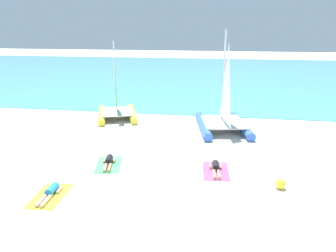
{
  "coord_description": "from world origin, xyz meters",
  "views": [
    {
      "loc": [
        2.37,
        -9.78,
        5.98
      ],
      "look_at": [
        0.0,
        5.16,
        1.2
      ],
      "focal_mm": 34.2,
      "sensor_mm": 36.0,
      "label": 1
    }
  ],
  "objects": [
    {
      "name": "ground_plane",
      "position": [
        0.0,
        10.0,
        0.0
      ],
      "size": [
        120.0,
        120.0,
        0.0
      ],
      "primitive_type": "plane",
      "color": "silver"
    },
    {
      "name": "towel_middle",
      "position": [
        -2.32,
        2.79,
        0.01
      ],
      "size": [
        1.48,
        2.09,
        0.01
      ],
      "primitive_type": "cube",
      "rotation": [
        0.0,
        0.0,
        0.22
      ],
      "color": "#4CB266",
      "rests_on": "ground"
    },
    {
      "name": "sailboat_yellow",
      "position": [
        -4.26,
        10.15,
        0.75
      ],
      "size": [
        3.6,
        4.47,
        5.05
      ],
      "rotation": [
        0.0,
        0.0,
        0.33
      ],
      "color": "yellow",
      "rests_on": "ground"
    },
    {
      "name": "sailboat_blue",
      "position": [
        2.76,
        8.61,
        0.86
      ],
      "size": [
        3.55,
        4.84,
        5.75
      ],
      "rotation": [
        0.0,
        0.0,
        0.18
      ],
      "color": "blue",
      "rests_on": "ground"
    },
    {
      "name": "beach_ball",
      "position": [
        4.89,
        1.72,
        0.2
      ],
      "size": [
        0.41,
        0.41,
        0.41
      ],
      "primitive_type": "sphere",
      "color": "yellow",
      "rests_on": "ground"
    },
    {
      "name": "towel_right",
      "position": [
        2.44,
        2.88,
        0.01
      ],
      "size": [
        1.24,
        1.98,
        0.01
      ],
      "primitive_type": "cube",
      "rotation": [
        0.0,
        0.0,
        0.08
      ],
      "color": "#D84C99",
      "rests_on": "ground"
    },
    {
      "name": "towel_left",
      "position": [
        -3.54,
        -0.18,
        0.01
      ],
      "size": [
        1.21,
        1.96,
        0.01
      ],
      "primitive_type": "cube",
      "rotation": [
        0.0,
        0.0,
        0.06
      ],
      "color": "yellow",
      "rests_on": "ground"
    },
    {
      "name": "sunbather_middle",
      "position": [
        -2.33,
        2.86,
        0.13
      ],
      "size": [
        0.72,
        1.56,
        0.3
      ],
      "rotation": [
        0.0,
        0.0,
        0.22
      ],
      "color": "black",
      "rests_on": "towel_middle"
    },
    {
      "name": "sunbather_left",
      "position": [
        -3.55,
        -0.12,
        0.13
      ],
      "size": [
        0.57,
        1.57,
        0.3
      ],
      "rotation": [
        0.0,
        0.0,
        0.06
      ],
      "color": "#268CCC",
      "rests_on": "towel_left"
    },
    {
      "name": "ocean_water",
      "position": [
        0.0,
        31.48,
        0.03
      ],
      "size": [
        120.0,
        40.0,
        0.05
      ],
      "primitive_type": "cube",
      "color": "#4C9EB7",
      "rests_on": "ground"
    },
    {
      "name": "sunbather_right",
      "position": [
        2.44,
        2.95,
        0.13
      ],
      "size": [
        0.57,
        1.57,
        0.3
      ],
      "rotation": [
        0.0,
        0.0,
        0.08
      ],
      "color": "black",
      "rests_on": "towel_right"
    }
  ]
}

